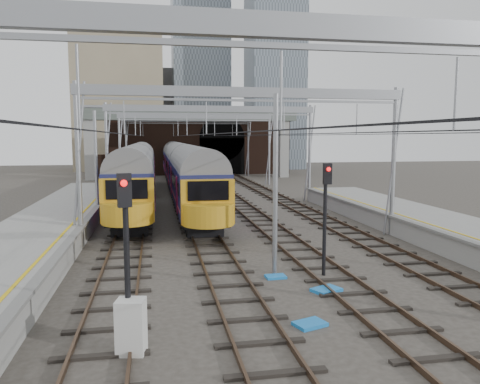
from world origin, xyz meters
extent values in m
plane|color=#38332D|center=(0.00, 0.00, 0.00)|extent=(160.00, 160.00, 0.00)
cube|color=gray|center=(-10.20, 2.50, 0.55)|extent=(4.20, 55.00, 1.10)
cube|color=slate|center=(-8.15, 2.50, 1.05)|extent=(0.35, 55.00, 0.12)
cube|color=gold|center=(-8.65, 2.50, 1.11)|extent=(0.12, 55.00, 0.01)
cube|color=#4C3828|center=(-6.72, 15.00, 0.09)|extent=(0.08, 80.00, 0.16)
cube|color=#4C3828|center=(-5.28, 15.00, 0.09)|extent=(0.08, 80.00, 0.16)
cube|color=black|center=(-6.00, 15.00, 0.01)|extent=(2.40, 80.00, 0.14)
cube|color=#4C3828|center=(-2.72, 15.00, 0.09)|extent=(0.08, 80.00, 0.16)
cube|color=#4C3828|center=(-1.28, 15.00, 0.09)|extent=(0.08, 80.00, 0.16)
cube|color=black|center=(-2.00, 15.00, 0.01)|extent=(2.40, 80.00, 0.14)
cube|color=#4C3828|center=(1.28, 15.00, 0.09)|extent=(0.08, 80.00, 0.16)
cube|color=#4C3828|center=(2.72, 15.00, 0.09)|extent=(0.08, 80.00, 0.16)
cube|color=black|center=(2.00, 15.00, 0.01)|extent=(2.40, 80.00, 0.14)
cube|color=#4C3828|center=(5.28, 15.00, 0.09)|extent=(0.08, 80.00, 0.16)
cube|color=#4C3828|center=(6.72, 15.00, 0.09)|extent=(0.08, 80.00, 0.16)
cube|color=black|center=(6.00, 15.00, 0.01)|extent=(2.40, 80.00, 0.14)
cube|color=gray|center=(0.00, -6.00, 7.60)|extent=(16.80, 0.28, 0.50)
cylinder|color=gray|center=(-8.20, 8.00, 4.00)|extent=(0.24, 0.24, 8.00)
cylinder|color=gray|center=(8.20, 8.00, 4.00)|extent=(0.24, 0.24, 8.00)
cube|color=gray|center=(0.00, 8.00, 7.60)|extent=(16.80, 0.28, 0.50)
cylinder|color=gray|center=(-8.20, 22.00, 4.00)|extent=(0.24, 0.24, 8.00)
cylinder|color=gray|center=(8.20, 22.00, 4.00)|extent=(0.24, 0.24, 8.00)
cube|color=gray|center=(0.00, 22.00, 7.60)|extent=(16.80, 0.28, 0.50)
cylinder|color=gray|center=(-8.20, 36.00, 4.00)|extent=(0.24, 0.24, 8.00)
cylinder|color=gray|center=(8.20, 36.00, 4.00)|extent=(0.24, 0.24, 8.00)
cube|color=gray|center=(0.00, 36.00, 7.60)|extent=(16.80, 0.28, 0.50)
cylinder|color=gray|center=(-8.20, 48.00, 4.00)|extent=(0.24, 0.24, 8.00)
cylinder|color=gray|center=(8.20, 48.00, 4.00)|extent=(0.24, 0.24, 8.00)
cube|color=gray|center=(0.00, 48.00, 7.60)|extent=(16.80, 0.28, 0.50)
cube|color=black|center=(-6.00, 15.00, 5.50)|extent=(0.03, 80.00, 0.03)
cube|color=black|center=(-2.00, 15.00, 5.50)|extent=(0.03, 80.00, 0.03)
cube|color=black|center=(2.00, 15.00, 5.50)|extent=(0.03, 80.00, 0.03)
cube|color=black|center=(6.00, 15.00, 5.50)|extent=(0.03, 80.00, 0.03)
cube|color=#311E16|center=(2.00, 52.00, 4.50)|extent=(26.00, 2.00, 9.00)
cube|color=black|center=(5.00, 50.98, 2.60)|extent=(6.50, 0.10, 5.20)
cylinder|color=black|center=(5.00, 50.98, 5.20)|extent=(6.50, 0.10, 6.50)
cube|color=#311E16|center=(-10.00, 51.00, 1.50)|extent=(6.00, 1.50, 3.00)
cube|color=gray|center=(-12.50, 46.00, 4.10)|extent=(1.20, 2.50, 8.20)
cube|color=gray|center=(12.50, 46.00, 4.10)|extent=(1.20, 2.50, 8.20)
cube|color=#59645B|center=(0.00, 46.00, 8.20)|extent=(28.00, 3.00, 1.40)
cube|color=gray|center=(0.00, 46.00, 9.10)|extent=(28.00, 3.00, 0.30)
cube|color=tan|center=(-10.00, 66.00, 11.00)|extent=(14.00, 12.00, 22.00)
cube|color=#4C5660|center=(4.00, 72.00, 16.00)|extent=(10.00, 10.00, 32.00)
cube|color=gray|center=(-2.00, 80.00, 9.00)|extent=(18.00, 14.00, 18.00)
cube|color=black|center=(-2.00, 39.69, 0.35)|extent=(2.15, 63.88, 0.70)
cube|color=#161C4D|center=(-2.00, 39.69, 2.22)|extent=(2.74, 63.88, 2.45)
cylinder|color=slate|center=(-2.00, 39.69, 3.45)|extent=(2.69, 63.38, 2.69)
cube|color=black|center=(-2.00, 39.69, 2.62)|extent=(2.76, 62.68, 0.73)
cube|color=#CE4055|center=(-2.00, 39.69, 1.54)|extent=(2.76, 62.88, 0.12)
cube|color=#C99019|center=(-2.00, 7.60, 2.12)|extent=(2.69, 0.60, 2.25)
cube|color=black|center=(-2.00, 7.43, 2.71)|extent=(2.06, 0.08, 0.98)
cube|color=black|center=(-6.00, 24.92, 0.35)|extent=(2.18, 32.04, 0.70)
cube|color=#161C4D|center=(-6.00, 24.92, 2.24)|extent=(2.77, 32.04, 2.47)
cylinder|color=slate|center=(-6.00, 24.92, 3.47)|extent=(2.71, 31.54, 2.71)
cube|color=black|center=(-6.00, 24.92, 2.63)|extent=(2.79, 30.84, 0.74)
cube|color=#CE4055|center=(-6.00, 24.92, 1.54)|extent=(2.79, 31.04, 0.12)
cube|color=#C99019|center=(-6.00, 8.75, 2.14)|extent=(2.71, 0.60, 2.27)
cube|color=black|center=(-6.00, 8.58, 2.73)|extent=(2.08, 0.08, 0.99)
cylinder|color=black|center=(-5.32, -3.89, 2.18)|extent=(0.15, 0.15, 4.36)
cube|color=black|center=(-5.32, -4.07, 4.09)|extent=(0.36, 0.27, 0.82)
sphere|color=red|center=(-5.32, -4.19, 4.27)|extent=(0.16, 0.16, 0.16)
cylinder|color=black|center=(1.81, 1.38, 2.12)|extent=(0.14, 0.14, 4.25)
cube|color=black|center=(1.81, 1.20, 3.98)|extent=(0.32, 0.19, 0.80)
sphere|color=red|center=(1.81, 1.08, 4.16)|extent=(0.16, 0.16, 0.16)
cube|color=silver|center=(-5.25, -4.08, 0.69)|extent=(0.79, 0.70, 1.38)
cube|color=blue|center=(-0.33, -3.25, 0.05)|extent=(1.03, 0.87, 0.10)
cube|color=blue|center=(-0.12, 1.37, 0.05)|extent=(0.78, 0.56, 0.09)
cube|color=blue|center=(1.21, -0.50, 0.06)|extent=(1.16, 1.02, 0.11)
camera|label=1|loc=(-4.60, -15.49, 5.35)|focal=35.00mm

